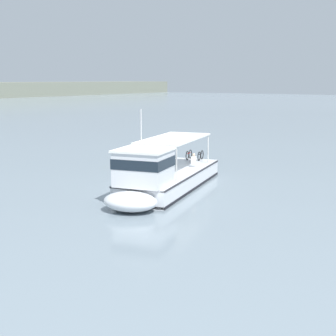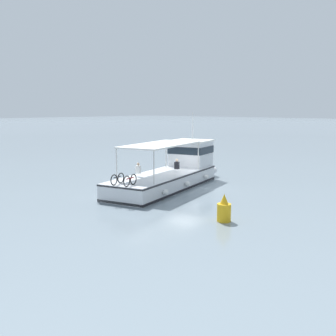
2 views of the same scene
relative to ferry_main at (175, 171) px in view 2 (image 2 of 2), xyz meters
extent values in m
plane|color=gray|center=(0.02, 1.06, -1.01)|extent=(400.00, 400.00, 0.00)
cube|color=silver|center=(1.58, 0.37, -0.46)|extent=(11.25, 5.58, 1.10)
ellipsoid|color=silver|center=(-4.46, -1.05, -0.46)|extent=(2.81, 3.37, 1.01)
cube|color=black|center=(1.58, 0.37, -0.91)|extent=(11.25, 5.62, 0.16)
cube|color=#2D2D33|center=(1.58, 0.37, 0.01)|extent=(11.26, 5.64, 0.10)
cube|color=silver|center=(-2.71, -0.64, 1.04)|extent=(3.15, 3.24, 1.90)
cube|color=#19232D|center=(-2.71, -0.64, 1.37)|extent=(3.21, 3.31, 0.56)
cube|color=white|center=(-2.71, -0.64, 2.05)|extent=(3.35, 3.43, 0.12)
cube|color=white|center=(2.01, 0.47, 2.14)|extent=(7.20, 4.40, 0.10)
cylinder|color=silver|center=(-0.84, -1.60, 1.09)|extent=(0.08, 0.08, 2.00)
cylinder|color=silver|center=(-1.46, 1.05, 1.09)|extent=(0.08, 0.08, 2.00)
cylinder|color=silver|center=(5.49, -0.11, 1.09)|extent=(0.08, 0.08, 2.00)
cylinder|color=silver|center=(4.87, 2.54, 1.09)|extent=(0.08, 0.08, 2.00)
cylinder|color=silver|center=(-3.00, -0.71, 3.21)|extent=(0.06, 0.06, 2.20)
sphere|color=white|center=(-2.14, 1.32, -0.52)|extent=(0.36, 0.36, 0.36)
sphere|color=white|center=(1.07, 2.08, -0.52)|extent=(0.36, 0.36, 0.36)
sphere|color=white|center=(4.09, 2.78, -0.52)|extent=(0.36, 0.36, 0.36)
torus|color=black|center=(6.11, 0.97, 0.42)|extent=(0.66, 0.21, 0.66)
torus|color=black|center=(6.79, 1.13, 0.42)|extent=(0.66, 0.21, 0.66)
cylinder|color=#232328|center=(6.45, 1.05, 0.54)|extent=(0.70, 0.22, 0.06)
torus|color=black|center=(5.90, 1.84, 0.42)|extent=(0.66, 0.21, 0.66)
torus|color=black|center=(6.58, 2.00, 0.42)|extent=(0.66, 0.21, 0.66)
cylinder|color=maroon|center=(6.24, 1.92, 0.54)|extent=(0.70, 0.22, 0.06)
cube|color=white|center=(3.65, -0.05, 0.55)|extent=(0.29, 0.36, 0.52)
sphere|color=beige|center=(3.65, -0.05, 0.92)|extent=(0.20, 0.20, 0.20)
cube|color=black|center=(0.47, 0.61, 0.55)|extent=(0.29, 0.36, 0.52)
sphere|color=beige|center=(0.47, 0.61, 0.92)|extent=(0.20, 0.20, 0.20)
cylinder|color=gold|center=(5.64, 8.09, -0.56)|extent=(0.70, 0.70, 0.90)
cone|color=gold|center=(5.64, 8.09, 0.14)|extent=(0.42, 0.42, 0.50)
camera|label=1|loc=(-24.15, -16.75, 5.88)|focal=52.52mm
camera|label=2|loc=(22.01, 18.89, 4.59)|focal=42.89mm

